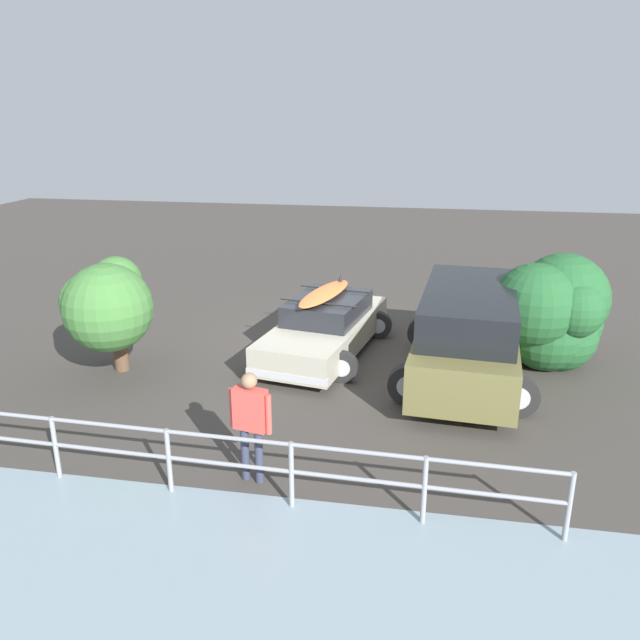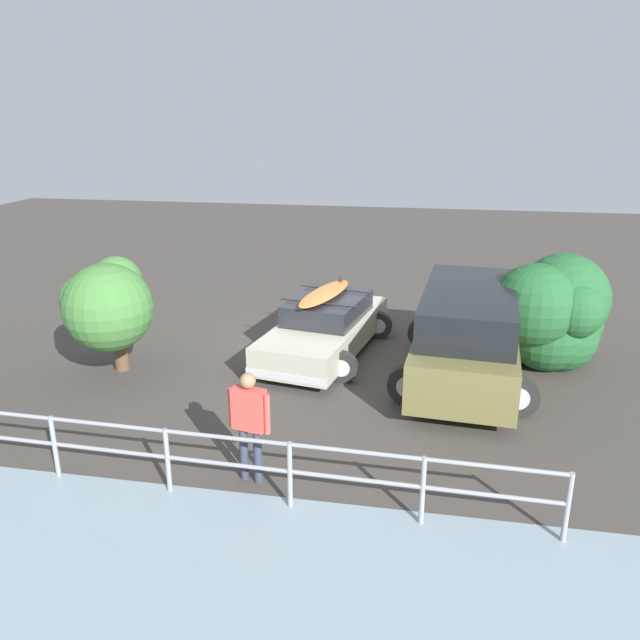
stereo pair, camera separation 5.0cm
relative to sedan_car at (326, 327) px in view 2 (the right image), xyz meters
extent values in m
cube|color=#423D38|center=(-0.05, -0.01, -0.60)|extent=(44.00, 44.00, 0.02)
cube|color=#B7B29E|center=(0.01, 0.04, -0.12)|extent=(2.36, 4.48, 0.59)
cube|color=#23262B|center=(-0.02, -0.13, 0.40)|extent=(1.77, 2.27, 0.45)
cube|color=silver|center=(0.38, 2.09, -0.29)|extent=(1.65, 0.39, 0.14)
cube|color=silver|center=(-0.37, -2.01, -0.29)|extent=(1.65, 0.39, 0.14)
cylinder|color=black|center=(-0.57, 1.49, -0.27)|extent=(0.63, 0.18, 0.63)
cylinder|color=#B7B7BC|center=(-0.57, 1.49, -0.27)|extent=(0.34, 0.19, 0.34)
cylinder|color=black|center=(1.06, 1.19, -0.27)|extent=(0.63, 0.18, 0.63)
cylinder|color=#B7B7BC|center=(1.06, 1.19, -0.27)|extent=(0.34, 0.19, 0.34)
cylinder|color=black|center=(-1.05, -1.11, -0.27)|extent=(0.63, 0.18, 0.63)
cylinder|color=#B7B7BC|center=(-1.05, -1.11, -0.27)|extent=(0.34, 0.19, 0.34)
cylinder|color=black|center=(0.59, -1.41, -0.27)|extent=(0.63, 0.18, 0.63)
cylinder|color=#B7B7BC|center=(0.59, -1.41, -0.27)|extent=(0.34, 0.19, 0.34)
cylinder|color=black|center=(0.08, 0.43, 0.66)|extent=(1.68, 0.33, 0.03)
cylinder|color=black|center=(-0.12, -0.68, 0.66)|extent=(1.68, 0.33, 0.03)
ellipsoid|color=orange|center=(0.04, -0.11, 0.72)|extent=(1.09, 2.41, 0.09)
cone|color=black|center=(-0.17, -1.02, 0.83)|extent=(0.10, 0.10, 0.14)
cube|color=brown|center=(-2.92, 0.88, 0.09)|extent=(2.19, 4.88, 0.88)
cube|color=black|center=(-2.92, 0.88, 0.88)|extent=(1.97, 3.83, 0.70)
cylinder|color=black|center=(-3.12, -1.59, 0.19)|extent=(0.68, 0.23, 0.67)
cylinder|color=black|center=(-3.73, 2.38, -0.21)|extent=(0.74, 0.22, 0.74)
cylinder|color=#B7B7BC|center=(-3.73, 2.38, -0.21)|extent=(0.41, 0.23, 0.41)
cylinder|color=black|center=(-1.88, 2.23, -0.21)|extent=(0.74, 0.22, 0.74)
cylinder|color=#B7B7BC|center=(-1.88, 2.23, -0.21)|extent=(0.41, 0.23, 0.41)
cylinder|color=black|center=(-3.96, -0.47, -0.21)|extent=(0.74, 0.22, 0.74)
cylinder|color=#B7B7BC|center=(-3.96, -0.47, -0.21)|extent=(0.41, 0.23, 0.41)
cylinder|color=black|center=(-2.11, -0.61, -0.21)|extent=(0.74, 0.22, 0.74)
cylinder|color=#B7B7BC|center=(-2.11, -0.61, -0.21)|extent=(0.41, 0.23, 0.41)
cylinder|color=#33384C|center=(0.08, 5.12, -0.18)|extent=(0.12, 0.12, 0.81)
cylinder|color=#33384C|center=(0.29, 5.07, -0.18)|extent=(0.12, 0.12, 0.81)
cube|color=#DB4C42|center=(0.18, 5.09, 0.53)|extent=(0.50, 0.28, 0.61)
sphere|color=#9E7556|center=(0.18, 5.09, 0.96)|extent=(0.22, 0.22, 0.22)
cylinder|color=#DB4C42|center=(-0.09, 5.16, 0.51)|extent=(0.08, 0.08, 0.58)
cylinder|color=#DB4C42|center=(0.46, 5.03, 0.51)|extent=(0.08, 0.08, 0.58)
cylinder|color=gray|center=(-3.94, 5.69, -0.11)|extent=(0.07, 0.07, 0.95)
cylinder|color=gray|center=(-2.22, 5.64, -0.11)|extent=(0.07, 0.07, 0.95)
cylinder|color=gray|center=(-0.50, 5.60, -0.11)|extent=(0.07, 0.07, 0.95)
cylinder|color=gray|center=(1.22, 5.55, -0.11)|extent=(0.07, 0.07, 0.95)
cylinder|color=gray|center=(2.95, 5.50, -0.11)|extent=(0.07, 0.07, 0.95)
cylinder|color=gray|center=(1.22, 5.55, 0.34)|extent=(10.33, 0.35, 0.06)
cylinder|color=gray|center=(1.22, 5.55, -0.06)|extent=(10.33, 0.35, 0.06)
cylinder|color=brown|center=(3.91, 1.68, -0.28)|extent=(0.29, 0.29, 0.61)
sphere|color=#427A38|center=(4.13, 1.34, 0.59)|extent=(1.05, 1.05, 1.05)
sphere|color=#427A38|center=(4.07, 1.89, 0.57)|extent=(1.22, 1.22, 1.22)
sphere|color=#427A38|center=(3.73, 2.30, 0.93)|extent=(1.66, 1.66, 1.66)
sphere|color=#427A38|center=(4.35, 1.94, 0.92)|extent=(1.05, 1.05, 1.05)
sphere|color=#427A38|center=(3.83, 1.70, 1.27)|extent=(0.98, 0.98, 0.98)
cylinder|color=brown|center=(-4.82, -0.03, -0.38)|extent=(0.33, 0.33, 0.41)
sphere|color=#235B2D|center=(-4.55, -0.01, 0.17)|extent=(1.61, 1.61, 1.61)
sphere|color=#235B2D|center=(-5.02, -0.20, 0.32)|extent=(1.26, 1.26, 1.26)
sphere|color=#235B2D|center=(-4.21, 0.26, 0.79)|extent=(1.67, 1.67, 1.67)
sphere|color=#235B2D|center=(-4.56, -0.53, 0.57)|extent=(1.77, 1.77, 1.77)
sphere|color=#235B2D|center=(-4.94, 0.34, 0.77)|extent=(1.13, 1.13, 1.13)
sphere|color=#235B2D|center=(-4.81, -0.23, 0.82)|extent=(1.85, 1.85, 1.85)
sphere|color=#235B2D|center=(-4.82, -0.11, 0.10)|extent=(1.52, 1.52, 1.52)
camera|label=1|loc=(-2.11, 12.51, 4.40)|focal=35.00mm
camera|label=2|loc=(-2.16, 12.50, 4.40)|focal=35.00mm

